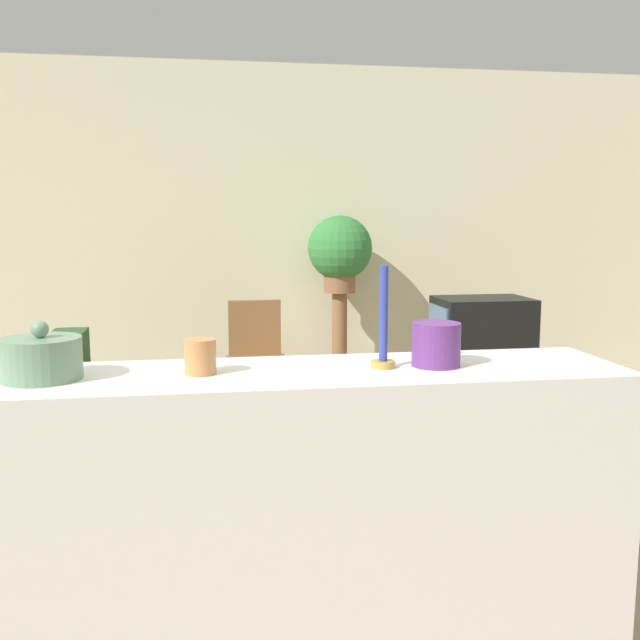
% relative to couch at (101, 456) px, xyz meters
% --- Properties ---
extents(ground_plane, '(14.00, 14.00, 0.00)m').
position_rel_couch_xyz_m(ground_plane, '(0.60, -1.21, -0.28)').
color(ground_plane, gray).
extents(wall_back, '(9.00, 0.06, 2.70)m').
position_rel_couch_xyz_m(wall_back, '(0.60, 2.22, 1.07)').
color(wall_back, beige).
rests_on(wall_back, ground_plane).
extents(couch, '(0.87, 1.98, 0.80)m').
position_rel_couch_xyz_m(couch, '(0.00, 0.00, 0.00)').
color(couch, '#33562D').
rests_on(couch, ground_plane).
extents(tv_stand, '(0.77, 0.55, 0.49)m').
position_rel_couch_xyz_m(tv_stand, '(2.45, 1.03, -0.03)').
color(tv_stand, olive).
rests_on(tv_stand, ground_plane).
extents(television, '(0.65, 0.46, 0.44)m').
position_rel_couch_xyz_m(television, '(2.45, 1.03, 0.44)').
color(television, black).
rests_on(television, tv_stand).
extents(wooden_chair, '(0.44, 0.44, 0.87)m').
position_rel_couch_xyz_m(wooden_chair, '(0.91, 1.59, 0.21)').
color(wooden_chair, olive).
rests_on(wooden_chair, ground_plane).
extents(plant_stand, '(0.12, 0.12, 0.90)m').
position_rel_couch_xyz_m(plant_stand, '(1.61, 1.90, 0.17)').
color(plant_stand, olive).
rests_on(plant_stand, ground_plane).
extents(potted_plant, '(0.51, 0.51, 0.61)m').
position_rel_couch_xyz_m(potted_plant, '(1.61, 1.90, 0.95)').
color(potted_plant, '#8E5B3D').
rests_on(potted_plant, plant_stand).
extents(foreground_counter, '(2.25, 0.44, 1.06)m').
position_rel_couch_xyz_m(foreground_counter, '(0.60, -1.70, 0.25)').
color(foreground_counter, white).
rests_on(foreground_counter, ground_plane).
extents(decorative_bowl, '(0.21, 0.21, 0.16)m').
position_rel_couch_xyz_m(decorative_bowl, '(0.12, -1.70, 0.84)').
color(decorative_bowl, gray).
rests_on(decorative_bowl, foreground_counter).
extents(candle_jar, '(0.09, 0.09, 0.10)m').
position_rel_couch_xyz_m(candle_jar, '(0.53, -1.70, 0.83)').
color(candle_jar, '#C6844C').
rests_on(candle_jar, foreground_counter).
extents(candlestick, '(0.07, 0.07, 0.29)m').
position_rel_couch_xyz_m(candlestick, '(1.04, -1.70, 0.88)').
color(candlestick, '#B7933D').
rests_on(candlestick, foreground_counter).
extents(coffee_tin, '(0.14, 0.14, 0.13)m').
position_rel_couch_xyz_m(coffee_tin, '(1.20, -1.70, 0.85)').
color(coffee_tin, '#66337F').
rests_on(coffee_tin, foreground_counter).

